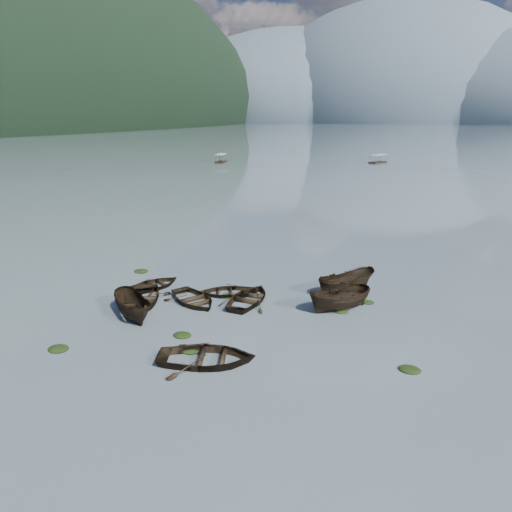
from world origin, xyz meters
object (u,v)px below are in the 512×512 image
(rowboat_3, at_px, (249,302))
(pontoon_centre, at_px, (378,163))
(pontoon_left, at_px, (221,163))
(rowboat_0, at_px, (140,304))

(rowboat_3, distance_m, pontoon_centre, 97.81)
(rowboat_3, distance_m, pontoon_left, 93.60)
(rowboat_0, xyz_separation_m, rowboat_3, (6.55, 2.91, 0.00))
(rowboat_3, relative_size, pontoon_centre, 0.84)
(rowboat_3, xyz_separation_m, pontoon_left, (-41.24, 84.02, 0.00))
(pontoon_centre, bearing_deg, rowboat_0, -64.54)
(rowboat_0, xyz_separation_m, pontoon_centre, (3.77, 100.68, 0.00))
(pontoon_left, bearing_deg, rowboat_3, -76.56)
(rowboat_0, relative_size, pontoon_centre, 0.95)
(rowboat_0, distance_m, rowboat_3, 7.16)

